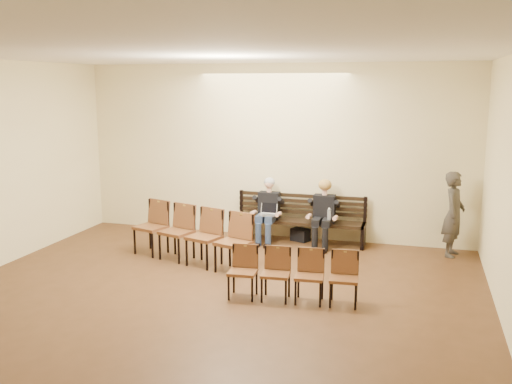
% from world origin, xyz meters
% --- Properties ---
extents(ground, '(10.00, 10.00, 0.00)m').
position_xyz_m(ground, '(0.00, 0.00, 0.00)').
color(ground, '#55341D').
rests_on(ground, ground).
extents(room_walls, '(8.02, 10.01, 3.51)m').
position_xyz_m(room_walls, '(0.00, 0.79, 2.54)').
color(room_walls, '#F6E7B1').
rests_on(room_walls, ground).
extents(bench, '(2.60, 0.90, 0.45)m').
position_xyz_m(bench, '(0.63, 4.65, 0.23)').
color(bench, black).
rests_on(bench, ground).
extents(seated_man, '(0.51, 0.70, 1.22)m').
position_xyz_m(seated_man, '(0.02, 4.53, 0.61)').
color(seated_man, black).
rests_on(seated_man, ground).
extents(seated_woman, '(0.51, 0.70, 1.18)m').
position_xyz_m(seated_woman, '(1.13, 4.53, 0.59)').
color(seated_woman, black).
rests_on(seated_woman, ground).
extents(laptop, '(0.37, 0.31, 0.24)m').
position_xyz_m(laptop, '(0.06, 4.35, 0.57)').
color(laptop, silver).
rests_on(laptop, bench).
extents(water_bottle, '(0.08, 0.08, 0.23)m').
position_xyz_m(water_bottle, '(1.27, 4.32, 0.57)').
color(water_bottle, silver).
rests_on(water_bottle, bench).
extents(bag, '(0.40, 0.34, 0.25)m').
position_xyz_m(bag, '(0.64, 4.75, 0.13)').
color(bag, black).
rests_on(bag, ground).
extents(passerby, '(0.56, 0.73, 1.79)m').
position_xyz_m(passerby, '(3.50, 4.55, 0.90)').
color(passerby, '#3B3630').
rests_on(passerby, ground).
extents(chair_row_front, '(2.45, 1.24, 0.99)m').
position_xyz_m(chair_row_front, '(-0.94, 2.86, 0.49)').
color(chair_row_front, brown).
rests_on(chair_row_front, ground).
extents(chair_row_back, '(1.90, 0.57, 0.77)m').
position_xyz_m(chair_row_back, '(1.19, 1.56, 0.38)').
color(chair_row_back, brown).
rests_on(chair_row_back, ground).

